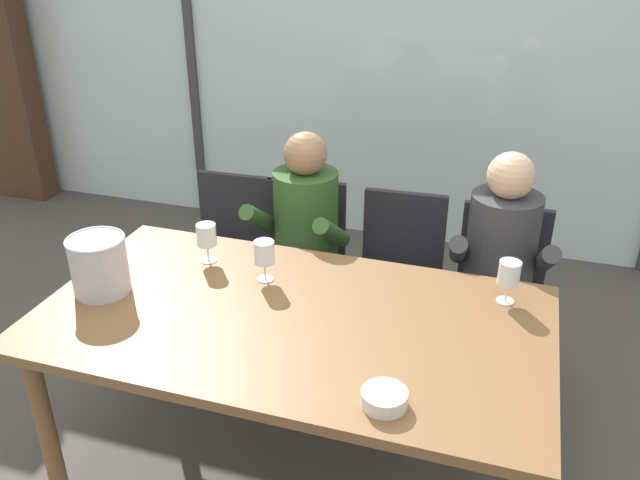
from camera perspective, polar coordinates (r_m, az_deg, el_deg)
ground at (r=3.70m, az=3.10°, el=-8.54°), size 14.00×14.00×0.00m
window_glass_panel at (r=4.43m, az=8.24°, el=15.65°), size 7.11×0.03×2.60m
window_mullion_left at (r=4.94m, az=-11.18°, el=16.55°), size 0.06×0.06×2.60m
hillside_vineyard at (r=8.77m, az=13.35°, el=17.23°), size 13.11×2.40×1.57m
dining_table at (r=2.51m, az=-2.45°, el=-8.11°), size 1.91×1.05×0.78m
chair_near_curtain at (r=3.57m, az=-7.76°, el=-0.43°), size 0.45×0.45×0.88m
chair_left_of_center at (r=3.45m, az=-1.47°, el=-1.21°), size 0.50×0.50×0.88m
chair_center at (r=3.34m, az=6.90°, el=-2.37°), size 0.46×0.46×0.88m
chair_right_of_center at (r=3.29m, az=15.29°, el=-3.74°), size 0.44×0.44×0.88m
person_olive_shirt at (r=3.24m, az=-1.78°, el=0.25°), size 0.49×0.63×1.20m
person_charcoal_jacket at (r=3.09m, az=15.34°, el=-2.18°), size 0.48×0.62×1.20m
ice_bucket_primary at (r=2.70m, az=-18.67°, el=-2.01°), size 0.23×0.23×0.24m
tasting_bowl at (r=2.06m, az=5.61°, el=-13.53°), size 0.14×0.14×0.05m
wine_glass_by_left_taster at (r=2.65m, az=-4.87°, el=-1.23°), size 0.08×0.08×0.17m
wine_glass_near_bucket at (r=2.59m, az=16.12°, el=-2.85°), size 0.08×0.08×0.17m
wine_glass_center_pour at (r=2.82m, az=-9.85°, el=0.38°), size 0.08×0.08×0.17m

